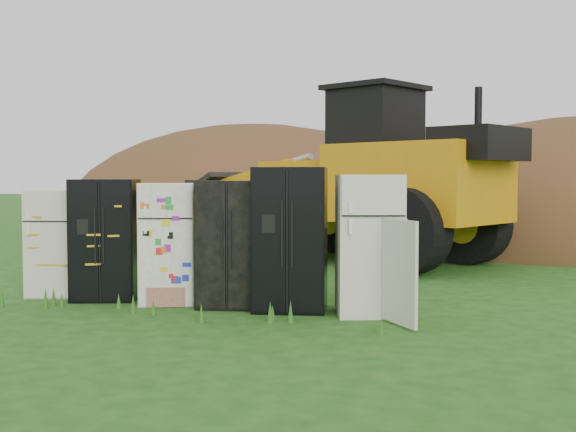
% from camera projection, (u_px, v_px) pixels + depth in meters
% --- Properties ---
extents(ground, '(120.00, 120.00, 0.00)m').
position_uv_depth(ground, '(206.00, 305.00, 10.23)').
color(ground, '#194713').
rests_on(ground, ground).
extents(fridge_leftmost, '(0.87, 0.86, 1.62)m').
position_uv_depth(fridge_leftmost, '(55.00, 243.00, 10.99)').
color(fridge_leftmost, silver).
rests_on(fridge_leftmost, ground).
extents(fridge_black_side, '(1.12, 1.01, 1.78)m').
position_uv_depth(fridge_black_side, '(106.00, 240.00, 10.67)').
color(fridge_black_side, black).
rests_on(fridge_black_side, ground).
extents(fridge_sticker, '(0.99, 0.96, 1.73)m').
position_uv_depth(fridge_sticker, '(167.00, 243.00, 10.34)').
color(fridge_sticker, white).
rests_on(fridge_sticker, ground).
extents(fridge_dark_mid, '(1.04, 0.91, 1.76)m').
position_uv_depth(fridge_dark_mid, '(232.00, 244.00, 10.07)').
color(fridge_dark_mid, black).
rests_on(fridge_dark_mid, ground).
extents(fridge_black_right, '(1.12, 1.00, 1.95)m').
position_uv_depth(fridge_black_right, '(290.00, 239.00, 9.81)').
color(fridge_black_right, black).
rests_on(fridge_black_right, ground).
extents(fridge_open_door, '(1.04, 1.00, 1.84)m').
position_uv_depth(fridge_open_door, '(369.00, 245.00, 9.48)').
color(fridge_open_door, silver).
rests_on(fridge_open_door, ground).
extents(wheel_loader, '(8.35, 6.09, 3.75)m').
position_uv_depth(wheel_loader, '(340.00, 175.00, 15.89)').
color(wheel_loader, orange).
rests_on(wheel_loader, ground).
extents(dirt_mound_left, '(14.58, 10.94, 7.55)m').
position_uv_depth(dirt_mound_left, '(250.00, 227.00, 26.47)').
color(dirt_mound_left, '#4F3819').
rests_on(dirt_mound_left, ground).
extents(dirt_mound_back, '(17.93, 11.95, 5.72)m').
position_uv_depth(dirt_mound_back, '(384.00, 226.00, 27.40)').
color(dirt_mound_back, '#4F3819').
rests_on(dirt_mound_back, ground).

